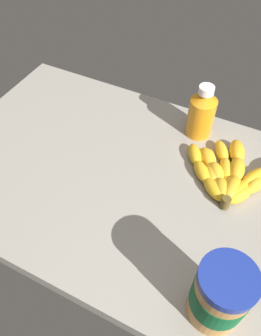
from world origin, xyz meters
The scene contains 4 objects.
ground_plane centered at (0.00, 0.00, -2.01)cm, with size 97.45×59.27×4.02cm, color gray.
banana_bunch centered at (19.48, 10.10, 1.59)cm, with size 24.70×21.05×3.65cm.
peanut_butter_jar centered at (25.12, -20.54, 7.38)cm, with size 9.36×9.36×14.83cm.
honey_bottle centered at (7.79, 21.59, 6.68)cm, with size 6.74×6.74×14.59cm.
Camera 1 is at (20.61, -43.77, 61.74)cm, focal length 35.60 mm.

